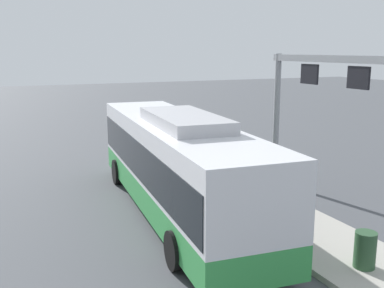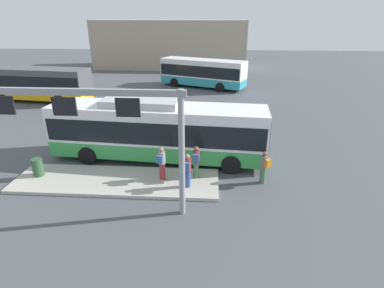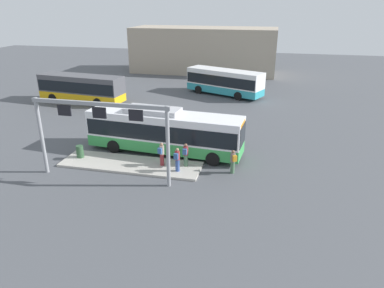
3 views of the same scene
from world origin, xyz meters
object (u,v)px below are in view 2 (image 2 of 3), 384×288
at_px(bus_background_right, 37,82).
at_px(person_boarding, 264,167).
at_px(person_waiting_mid, 187,170).
at_px(trash_bin, 38,167).
at_px(person_waiting_near, 196,162).
at_px(person_waiting_far, 162,163).
at_px(bus_background_left, 203,72).
at_px(bus_main, 158,129).

height_order(bus_background_right, person_boarding, bus_background_right).
height_order(person_waiting_mid, trash_bin, person_waiting_mid).
height_order(person_waiting_near, person_waiting_mid, same).
xyz_separation_m(person_waiting_mid, person_waiting_far, (-1.29, 0.65, 0.00)).
relative_size(person_waiting_mid, person_waiting_far, 1.00).
bearing_deg(person_boarding, person_waiting_far, 59.45).
relative_size(person_waiting_far, trash_bin, 1.86).
bearing_deg(person_boarding, bus_background_left, -23.31).
relative_size(bus_background_left, bus_background_right, 0.97).
bearing_deg(person_boarding, trash_bin, 58.14).
relative_size(person_boarding, person_waiting_near, 1.00).
bearing_deg(person_waiting_mid, person_boarding, -72.55).
bearing_deg(bus_background_left, person_waiting_near, 113.83).
height_order(person_boarding, person_waiting_far, person_waiting_far).
relative_size(bus_background_left, trash_bin, 10.94).
distance_m(person_waiting_mid, trash_bin, 7.59).
xyz_separation_m(bus_background_left, person_waiting_near, (0.35, -21.28, -0.73)).
bearing_deg(trash_bin, person_waiting_mid, -4.90).
distance_m(bus_background_right, person_waiting_near, 21.28).
xyz_separation_m(person_boarding, person_waiting_near, (-3.27, 0.04, 0.16)).
height_order(person_waiting_mid, person_waiting_far, same).
xyz_separation_m(bus_background_left, person_waiting_mid, (-0.00, -22.17, -0.73)).
relative_size(bus_main, bus_background_right, 1.18).
xyz_separation_m(person_boarding, person_waiting_mid, (-3.62, -0.86, 0.16)).
bearing_deg(person_waiting_near, person_boarding, -89.21).
bearing_deg(person_boarding, person_waiting_mid, 70.38).
relative_size(bus_main, person_waiting_near, 7.19).
relative_size(bus_main, trash_bin, 13.33).
bearing_deg(person_waiting_mid, bus_main, 34.13).
height_order(bus_main, person_boarding, bus_main).
bearing_deg(bus_background_right, person_waiting_far, 140.54).
bearing_deg(bus_background_right, bus_background_left, -149.21).
distance_m(person_waiting_near, person_waiting_mid, 0.96).
xyz_separation_m(bus_main, person_waiting_mid, (1.90, -3.29, -0.76)).
bearing_deg(person_waiting_mid, person_waiting_near, -17.54).
relative_size(person_boarding, person_waiting_mid, 1.00).
xyz_separation_m(bus_main, bus_background_right, (-13.50, 11.89, -0.04)).
distance_m(bus_background_right, person_waiting_mid, 21.64).
relative_size(bus_main, bus_background_left, 1.22).
distance_m(bus_background_right, trash_bin, 16.56).
bearing_deg(person_waiting_far, bus_main, 24.66).
distance_m(bus_background_left, person_boarding, 21.64).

